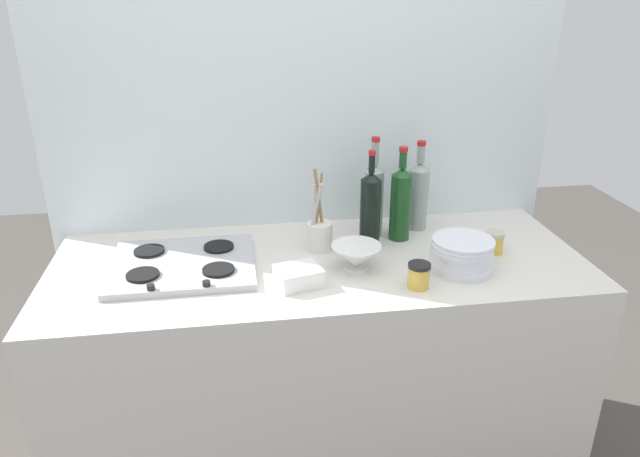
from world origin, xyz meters
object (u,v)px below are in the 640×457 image
at_px(butter_dish, 299,276).
at_px(utensil_crock, 319,233).
at_px(wine_bottle_mid_left, 418,194).
at_px(wine_bottle_mid_right, 374,198).
at_px(condiment_jar_rear, 419,275).
at_px(stovetop_hob, 183,264).
at_px(plate_stack, 462,255).
at_px(condiment_jar_front, 494,242).
at_px(wine_bottle_leftmost, 370,210).
at_px(wine_bottle_rightmost, 401,202).
at_px(mixing_bowl, 356,257).

height_order(butter_dish, utensil_crock, utensil_crock).
distance_m(wine_bottle_mid_left, wine_bottle_mid_right, 0.18).
bearing_deg(butter_dish, condiment_jar_rear, -10.80).
xyz_separation_m(stovetop_hob, utensil_crock, (0.46, 0.08, 0.05)).
bearing_deg(wine_bottle_mid_left, plate_stack, -83.68).
relative_size(wine_bottle_mid_left, condiment_jar_front, 4.35).
bearing_deg(wine_bottle_mid_left, utensil_crock, -160.76).
height_order(wine_bottle_mid_right, utensil_crock, wine_bottle_mid_right).
relative_size(wine_bottle_leftmost, utensil_crock, 1.24).
bearing_deg(butter_dish, utensil_crock, 67.78).
distance_m(stovetop_hob, utensil_crock, 0.47).
distance_m(plate_stack, wine_bottle_leftmost, 0.35).
bearing_deg(plate_stack, wine_bottle_mid_right, 124.37).
xyz_separation_m(wine_bottle_mid_left, butter_dish, (-0.50, -0.39, -0.11)).
bearing_deg(utensil_crock, condiment_jar_front, -11.05).
bearing_deg(utensil_crock, wine_bottle_rightmost, 9.65).
height_order(utensil_crock, condiment_jar_rear, utensil_crock).
bearing_deg(wine_bottle_leftmost, utensil_crock, 176.65).
height_order(wine_bottle_mid_left, wine_bottle_mid_right, wine_bottle_mid_right).
bearing_deg(utensil_crock, wine_bottle_mid_left, 19.24).
distance_m(stovetop_hob, plate_stack, 0.91).
bearing_deg(condiment_jar_front, utensil_crock, 168.95).
height_order(wine_bottle_mid_left, wine_bottle_rightmost, wine_bottle_rightmost).
xyz_separation_m(wine_bottle_rightmost, utensil_crock, (-0.30, -0.05, -0.08)).
bearing_deg(butter_dish, wine_bottle_leftmost, 40.51).
xyz_separation_m(wine_bottle_leftmost, wine_bottle_rightmost, (0.13, 0.06, -0.00)).
relative_size(wine_bottle_leftmost, butter_dish, 2.65).
xyz_separation_m(plate_stack, butter_dish, (-0.54, -0.02, -0.02)).
height_order(stovetop_hob, condiment_jar_rear, condiment_jar_rear).
bearing_deg(condiment_jar_rear, condiment_jar_front, 31.15).
bearing_deg(wine_bottle_mid_left, wine_bottle_mid_right, -167.69).
bearing_deg(stovetop_hob, plate_stack, -9.21).
relative_size(wine_bottle_mid_left, wine_bottle_rightmost, 0.98).
xyz_separation_m(wine_bottle_mid_right, utensil_crock, (-0.21, -0.10, -0.08)).
distance_m(utensil_crock, condiment_jar_front, 0.61).
bearing_deg(wine_bottle_leftmost, mixing_bowl, -116.53).
xyz_separation_m(wine_bottle_leftmost, utensil_crock, (-0.18, 0.01, -0.08)).
distance_m(wine_bottle_mid_left, butter_dish, 0.64).
distance_m(butter_dish, condiment_jar_rear, 0.37).
bearing_deg(wine_bottle_mid_left, wine_bottle_rightmost, -136.85).
bearing_deg(stovetop_hob, wine_bottle_leftmost, 6.00).
distance_m(wine_bottle_leftmost, condiment_jar_front, 0.44).
distance_m(stovetop_hob, wine_bottle_mid_left, 0.90).
height_order(plate_stack, utensil_crock, utensil_crock).
bearing_deg(mixing_bowl, butter_dish, -159.02).
relative_size(plate_stack, condiment_jar_front, 2.66).
bearing_deg(wine_bottle_mid_right, butter_dish, -132.35).
relative_size(stovetop_hob, butter_dish, 3.49).
height_order(wine_bottle_mid_left, condiment_jar_front, wine_bottle_mid_left).
bearing_deg(mixing_bowl, wine_bottle_leftmost, 63.47).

